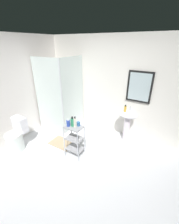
{
  "coord_description": "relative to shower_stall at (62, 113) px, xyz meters",
  "views": [
    {
      "loc": [
        1.43,
        -1.65,
        2.3
      ],
      "look_at": [
        0.07,
        0.62,
        1.04
      ],
      "focal_mm": 23.59,
      "sensor_mm": 36.0,
      "label": 1
    }
  ],
  "objects": [
    {
      "name": "ground_plane",
      "position": [
        1.21,
        -1.23,
        -0.47
      ],
      "size": [
        4.2,
        4.2,
        0.02
      ],
      "primitive_type": "cube",
      "color": "silver"
    },
    {
      "name": "wall_back",
      "position": [
        1.22,
        0.62,
        0.79
      ],
      "size": [
        4.2,
        0.14,
        2.5
      ],
      "color": "white",
      "rests_on": "ground_plane"
    },
    {
      "name": "wall_left",
      "position": [
        -0.64,
        -1.23,
        0.79
      ],
      "size": [
        0.1,
        4.2,
        2.5
      ],
      "primitive_type": "cube",
      "color": "white",
      "rests_on": "ground_plane"
    },
    {
      "name": "shower_stall",
      "position": [
        0.0,
        0.0,
        0.0
      ],
      "size": [
        0.92,
        0.92,
        2.0
      ],
      "color": "white",
      "rests_on": "ground_plane"
    },
    {
      "name": "pedestal_sink",
      "position": [
        1.82,
        0.29,
        0.12
      ],
      "size": [
        0.46,
        0.37,
        0.81
      ],
      "color": "white",
      "rests_on": "ground_plane"
    },
    {
      "name": "sink_faucet",
      "position": [
        1.82,
        0.41,
        0.4
      ],
      "size": [
        0.03,
        0.03,
        0.1
      ],
      "primitive_type": "cylinder",
      "color": "silver",
      "rests_on": "pedestal_sink"
    },
    {
      "name": "toilet",
      "position": [
        -0.27,
        -1.33,
        -0.15
      ],
      "size": [
        0.37,
        0.49,
        0.76
      ],
      "color": "white",
      "rests_on": "ground_plane"
    },
    {
      "name": "storage_cart",
      "position": [
        1.03,
        -0.82,
        -0.03
      ],
      "size": [
        0.38,
        0.28,
        0.74
      ],
      "color": "silver",
      "rests_on": "ground_plane"
    },
    {
      "name": "hand_soap_bottle",
      "position": [
        1.74,
        0.28,
        0.42
      ],
      "size": [
        0.06,
        0.06,
        0.17
      ],
      "color": "gold",
      "rests_on": "pedestal_sink"
    },
    {
      "name": "lotion_bottle_white",
      "position": [
        1.07,
        -0.81,
        0.38
      ],
      "size": [
        0.06,
        0.06,
        0.24
      ],
      "color": "white",
      "rests_on": "storage_cart"
    },
    {
      "name": "body_wash_bottle_green",
      "position": [
        0.99,
        -0.81,
        0.37
      ],
      "size": [
        0.07,
        0.07,
        0.21
      ],
      "color": "#308F62",
      "rests_on": "storage_cart"
    },
    {
      "name": "shampoo_bottle_blue",
      "position": [
        0.92,
        -0.86,
        0.35
      ],
      "size": [
        0.07,
        0.07,
        0.16
      ],
      "color": "#2E4AB3",
      "rests_on": "storage_cart"
    },
    {
      "name": "rinse_cup",
      "position": [
        1.1,
        -0.74,
        0.32
      ],
      "size": [
        0.07,
        0.07,
        0.09
      ],
      "primitive_type": "cylinder",
      "color": "#3870B2",
      "rests_on": "storage_cart"
    },
    {
      "name": "bath_mat",
      "position": [
        0.5,
        -0.65,
        -0.45
      ],
      "size": [
        0.6,
        0.4,
        0.02
      ],
      "primitive_type": "cube",
      "color": "tan",
      "rests_on": "ground_plane"
    }
  ]
}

